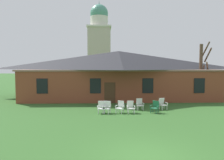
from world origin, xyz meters
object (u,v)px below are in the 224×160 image
(lawn_chair_by_porch, at_px, (101,107))
(lawn_chair_under_eave, at_px, (162,104))
(lawn_chair_middle, at_px, (131,107))
(lawn_chair_right_end, at_px, (140,104))
(lawn_chair_far_side, at_px, (155,107))
(lawn_chair_near_door, at_px, (107,107))
(lawn_chair_left_end, at_px, (120,107))

(lawn_chair_by_porch, relative_size, lawn_chair_under_eave, 1.00)
(lawn_chair_middle, height_order, lawn_chair_under_eave, same)
(lawn_chair_by_porch, height_order, lawn_chair_under_eave, same)
(lawn_chair_right_end, xyz_separation_m, lawn_chair_far_side, (1.04, -1.28, 0.00))
(lawn_chair_near_door, distance_m, lawn_chair_right_end, 3.10)
(lawn_chair_under_eave, bearing_deg, lawn_chair_far_side, -125.09)
(lawn_chair_far_side, relative_size, lawn_chair_under_eave, 1.00)
(lawn_chair_near_door, bearing_deg, lawn_chair_right_end, 24.62)
(lawn_chair_under_eave, bearing_deg, lawn_chair_middle, -155.04)
(lawn_chair_right_end, bearing_deg, lawn_chair_by_porch, -158.63)
(lawn_chair_left_end, relative_size, lawn_chair_under_eave, 1.00)
(lawn_chair_near_door, relative_size, lawn_chair_left_end, 1.00)
(lawn_chair_middle, relative_size, lawn_chair_right_end, 1.00)
(lawn_chair_by_porch, relative_size, lawn_chair_left_end, 1.00)
(lawn_chair_left_end, bearing_deg, lawn_chair_by_porch, -177.54)
(lawn_chair_by_porch, height_order, lawn_chair_middle, same)
(lawn_chair_right_end, relative_size, lawn_chair_far_side, 1.00)
(lawn_chair_near_door, height_order, lawn_chair_far_side, same)
(lawn_chair_middle, height_order, lawn_chair_right_end, same)
(lawn_chair_near_door, height_order, lawn_chair_left_end, same)
(lawn_chair_near_door, bearing_deg, lawn_chair_far_side, 0.11)
(lawn_chair_near_door, height_order, lawn_chair_middle, same)
(lawn_chair_right_end, height_order, lawn_chair_far_side, same)
(lawn_chair_by_porch, relative_size, lawn_chair_near_door, 1.00)
(lawn_chair_middle, distance_m, lawn_chair_right_end, 1.58)
(lawn_chair_near_door, height_order, lawn_chair_under_eave, same)
(lawn_chair_under_eave, bearing_deg, lawn_chair_left_end, -160.89)
(lawn_chair_by_porch, xyz_separation_m, lawn_chair_left_end, (1.51, 0.06, 0.00))
(lawn_chair_far_side, distance_m, lawn_chair_under_eave, 1.68)
(lawn_chair_right_end, bearing_deg, lawn_chair_near_door, -155.38)
(lawn_chair_left_end, bearing_deg, lawn_chair_under_eave, 19.11)
(lawn_chair_middle, bearing_deg, lawn_chair_right_end, 53.89)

